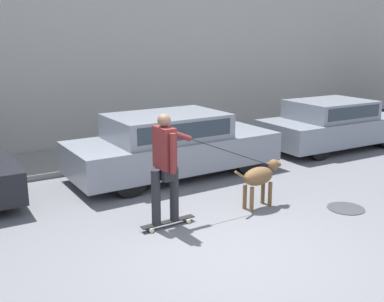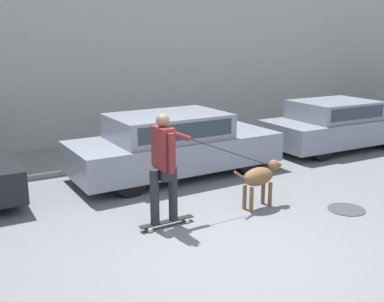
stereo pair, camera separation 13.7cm
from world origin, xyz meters
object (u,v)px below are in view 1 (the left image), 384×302
Objects in this scene: parked_car_1 at (172,145)px; parked_car_2 at (333,125)px; dog at (260,177)px; skateboarder at (166,164)px.

parked_car_1 reaches higher than parked_car_2.
parked_car_2 is 3.82× the size of dog.
parked_car_1 is 4.29× the size of dog.
parked_car_1 is 2.46m from dog.
parked_car_1 reaches higher than dog.
skateboarder is at bearing -158.30° from parked_car_2.
parked_car_2 is 5.05m from dog.
dog is 0.41× the size of skateboarder.
parked_car_2 is (4.82, 0.00, -0.03)m from parked_car_1.
skateboarder is (-6.20, -2.36, 0.40)m from parked_car_2.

